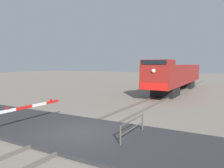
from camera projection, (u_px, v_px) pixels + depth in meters
ground_plane at (81, 134)px, 10.64m from camera, size 160.00×160.00×0.00m
rail_track_left at (70, 131)px, 10.99m from camera, size 0.08×80.00×0.15m
rail_track_right at (94, 135)px, 10.28m from camera, size 0.08×80.00×0.15m
road_surface at (81, 133)px, 10.63m from camera, size 36.00×4.92×0.15m
locomotive at (176, 75)px, 27.26m from camera, size 2.75×18.17×3.83m
guard_railing at (133, 126)px, 9.86m from camera, size 0.08×2.49×0.95m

